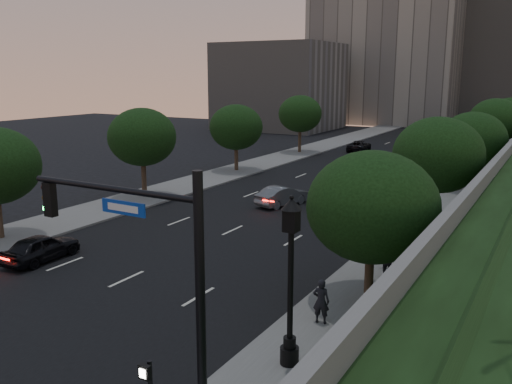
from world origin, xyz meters
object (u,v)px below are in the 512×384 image
Objects in this scene: sedan_near_left at (41,248)px; sedan_near_right at (340,196)px; pedestrian_a at (321,301)px; pedestrian_c at (388,251)px; street_lamp at (290,290)px; sedan_mid_left at (282,196)px; sedan_far_right at (409,169)px; sedan_far_left at (359,146)px; traffic_signal_mast at (165,299)px; pedestrian_b at (387,260)px.

sedan_near_right is (8.84, 17.85, 0.09)m from sedan_near_left.
sedan_near_right is 18.58m from pedestrian_a.
sedan_near_right is 3.16× the size of pedestrian_c.
street_lamp is 21.75m from sedan_mid_left.
sedan_far_left is at bearing 125.84° from sedan_far_right.
pedestrian_c is at bearing -102.59° from pedestrian_a.
traffic_signal_mast reaches higher than sedan_near_right.
pedestrian_c is (0.18, 9.95, -1.64)m from street_lamp.
sedan_near_right is 3.17× the size of pedestrian_a.
pedestrian_b is at bearing 105.70° from sedan_far_left.
street_lamp is 50.22m from sedan_far_left.
sedan_near_left is 0.96× the size of sedan_mid_left.
street_lamp reaches higher than sedan_mid_left.
traffic_signal_mast reaches higher than sedan_near_left.
sedan_mid_left is (-8.72, 23.51, -2.98)m from traffic_signal_mast.
pedestrian_c is (5.34, -24.69, 0.27)m from sedan_far_right.
sedan_far_right is 31.86m from pedestrian_a.
street_lamp is 3.32× the size of pedestrian_a.
street_lamp is at bearing -63.15° from sedan_near_right.
sedan_near_left is at bearing -7.61° from pedestrian_a.
sedan_near_left is at bearing 169.28° from street_lamp.
sedan_near_left is 0.94× the size of sedan_far_right.
pedestrian_b reaches higher than sedan_near_right.
pedestrian_c is (1.53, 14.27, -2.67)m from traffic_signal_mast.
pedestrian_b is (14.97, -39.16, 0.31)m from sedan_far_left.
pedestrian_c is at bearing 105.87° from sedan_far_left.
pedestrian_c reaches higher than sedan_near_right.
street_lamp reaches higher than sedan_far_left.
street_lamp is 10.08m from pedestrian_c.
sedan_near_right reaches higher than sedan_far_right.
sedan_near_left reaches higher than sedan_far_left.
pedestrian_c reaches higher than sedan_far_left.
sedan_far_right is (4.91, 15.45, 0.04)m from sedan_mid_left.
pedestrian_a reaches higher than sedan_far_right.
street_lamp is at bearing 72.66° from traffic_signal_mast.
traffic_signal_mast is 1.25× the size of street_lamp.
sedan_near_left is 17.09m from sedan_mid_left.
sedan_far_right reaches higher than sedan_mid_left.
sedan_far_left is (-14.51, 48.04, -1.99)m from street_lamp.
traffic_signal_mast is at bearing -68.89° from sedan_near_right.
street_lamp is 1.05× the size of sedan_near_right.
sedan_near_right is 13.64m from pedestrian_b.
pedestrian_b is at bearing 82.20° from traffic_signal_mast.
traffic_signal_mast is 1.66× the size of sedan_mid_left.
sedan_mid_left is 2.63× the size of pedestrian_b.
sedan_mid_left is 29.19m from sedan_far_left.
sedan_far_left is at bearing -68.34° from pedestrian_c.
sedan_mid_left is 14.73m from pedestrian_b.
pedestrian_a is (6.04, -17.57, 0.22)m from sedan_near_right.
pedestrian_b is (0.74, 5.73, -0.04)m from pedestrian_a.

